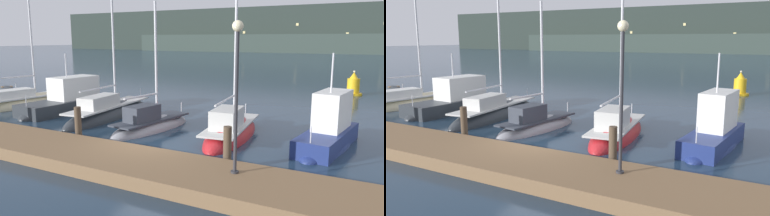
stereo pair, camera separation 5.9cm
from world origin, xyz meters
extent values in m
plane|color=#1E3347|center=(0.00, 0.00, 0.00)|extent=(400.00, 400.00, 0.00)
cube|color=brown|center=(0.00, -2.07, 0.23)|extent=(43.12, 2.80, 0.45)
cylinder|color=#4C3D2D|center=(-3.41, -0.42, 0.78)|extent=(0.28, 0.28, 1.55)
cylinder|color=#4C3D2D|center=(3.41, -0.42, 0.75)|extent=(0.28, 0.28, 1.49)
cylinder|color=silver|center=(-17.00, 6.60, 0.76)|extent=(0.04, 0.04, 0.50)
ellipsoid|color=beige|center=(-13.10, 4.50, 0.00)|extent=(3.11, 8.48, 1.58)
cube|color=silver|center=(-13.10, 4.50, 0.61)|extent=(2.61, 7.12, 0.08)
cube|color=silver|center=(-13.23, 3.51, 0.91)|extent=(1.55, 2.79, 0.51)
cylinder|color=silver|center=(-13.01, 5.16, 5.49)|extent=(0.12, 0.12, 9.74)
cylinder|color=silver|center=(-13.23, 3.52, 1.94)|extent=(0.53, 3.29, 0.09)
cylinder|color=silver|center=(-12.59, 8.28, 0.86)|extent=(0.04, 0.04, 0.50)
ellipsoid|color=#2D3338|center=(-9.19, 4.28, 0.00)|extent=(2.60, 6.48, 1.30)
cube|color=#2D3338|center=(-9.19, 4.28, 0.37)|extent=(2.39, 5.83, 0.74)
cube|color=silver|center=(-9.16, 4.92, 1.41)|extent=(1.68, 2.88, 1.35)
cube|color=black|center=(-9.08, 6.19, 1.61)|extent=(1.36, 0.34, 0.60)
cylinder|color=silver|center=(-9.19, 4.41, 2.79)|extent=(0.07, 0.07, 1.41)
cylinder|color=silver|center=(-9.34, 1.62, 1.04)|extent=(0.04, 0.04, 0.60)
ellipsoid|color=#2D3338|center=(-5.83, 4.30, 0.00)|extent=(2.64, 7.82, 1.63)
cube|color=silver|center=(-5.83, 4.30, 0.68)|extent=(2.22, 6.57, 0.08)
cube|color=silver|center=(-5.72, 3.39, 1.04)|extent=(1.33, 2.56, 0.63)
cylinder|color=silver|center=(-5.90, 4.91, 5.40)|extent=(0.12, 0.12, 9.43)
cylinder|color=silver|center=(-5.71, 3.36, 1.75)|extent=(0.46, 3.11, 0.09)
cylinder|color=silver|center=(-6.25, 7.81, 0.93)|extent=(0.04, 0.04, 0.50)
ellipsoid|color=gray|center=(-2.08, 3.02, 0.00)|extent=(2.17, 5.37, 1.22)
cube|color=#333842|center=(-2.08, 3.02, 0.51)|extent=(1.82, 4.51, 0.08)
cube|color=#333842|center=(-2.16, 2.40, 0.91)|extent=(1.12, 1.77, 0.73)
cylinder|color=silver|center=(-2.03, 3.44, 3.30)|extent=(0.12, 0.12, 5.58)
cylinder|color=silver|center=(-2.17, 2.36, 1.72)|extent=(0.35, 2.17, 0.09)
cylinder|color=silver|center=(-1.79, 5.41, 0.76)|extent=(0.04, 0.04, 0.50)
ellipsoid|color=red|center=(1.82, 3.71, 0.00)|extent=(2.59, 6.33, 1.45)
cube|color=silver|center=(1.82, 3.71, 0.54)|extent=(2.18, 5.32, 0.08)
cube|color=silver|center=(1.92, 2.98, 0.99)|extent=(1.32, 2.09, 0.82)
cylinder|color=silver|center=(1.75, 4.20, 4.87)|extent=(0.12, 0.12, 8.65)
cylinder|color=silver|center=(1.96, 2.72, 1.81)|extent=(0.49, 2.96, 0.09)
cylinder|color=silver|center=(1.44, 6.51, 0.79)|extent=(0.04, 0.04, 0.50)
ellipsoid|color=navy|center=(5.93, 3.89, 0.00)|extent=(2.10, 5.26, 1.01)
cube|color=navy|center=(5.93, 3.89, 0.35)|extent=(1.92, 4.74, 0.70)
cube|color=silver|center=(5.99, 4.40, 1.48)|extent=(1.29, 2.36, 1.55)
cube|color=black|center=(6.10, 5.42, 1.71)|extent=(0.94, 0.39, 0.69)
cylinder|color=silver|center=(5.94, 3.99, 3.03)|extent=(0.07, 0.07, 1.55)
cylinder|color=silver|center=(5.69, 1.75, 1.00)|extent=(0.04, 0.04, 0.60)
cylinder|color=gold|center=(5.25, 19.97, 0.08)|extent=(1.37, 1.37, 0.16)
cylinder|color=gold|center=(5.25, 19.97, 0.73)|extent=(0.91, 0.91, 1.13)
cone|color=gold|center=(5.25, 19.97, 1.54)|extent=(0.64, 0.64, 0.50)
sphere|color=#F9EAB7|center=(5.25, 19.97, 1.84)|extent=(0.16, 0.16, 0.16)
cylinder|color=#2D2D33|center=(4.22, -1.73, 0.48)|extent=(0.24, 0.24, 0.06)
cylinder|color=#2D2D33|center=(4.22, -1.73, 2.53)|extent=(0.10, 0.10, 4.05)
sphere|color=#F9EAB7|center=(4.22, -1.73, 4.70)|extent=(0.32, 0.32, 0.32)
cube|color=#28332D|center=(0.00, 118.56, 7.42)|extent=(240.00, 16.00, 14.85)
cube|color=#333F39|center=(-4.56, 108.56, 2.87)|extent=(144.00, 10.00, 5.74)
cube|color=#F4DB8C|center=(-38.71, 110.51, 6.46)|extent=(0.80, 0.10, 0.80)
cube|color=#F4DB8C|center=(-5.90, 110.51, 5.78)|extent=(0.80, 0.10, 0.80)
cube|color=#F4DB8C|center=(-20.88, 110.51, 8.80)|extent=(0.80, 0.10, 0.80)
cube|color=#F4DB8C|center=(0.27, 110.51, 2.74)|extent=(0.80, 0.10, 0.80)
cube|color=#F4DB8C|center=(-44.54, 110.51, 3.89)|extent=(0.80, 0.10, 0.80)
ellipsoid|color=#2D3338|center=(-21.64, 9.08, 0.00)|extent=(3.22, 2.17, 0.56)
cube|color=brown|center=(-21.64, 9.08, 0.22)|extent=(0.89, 1.02, 0.06)
camera|label=1|loc=(8.18, -11.56, 4.36)|focal=35.00mm
camera|label=2|loc=(8.24, -11.53, 4.36)|focal=35.00mm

